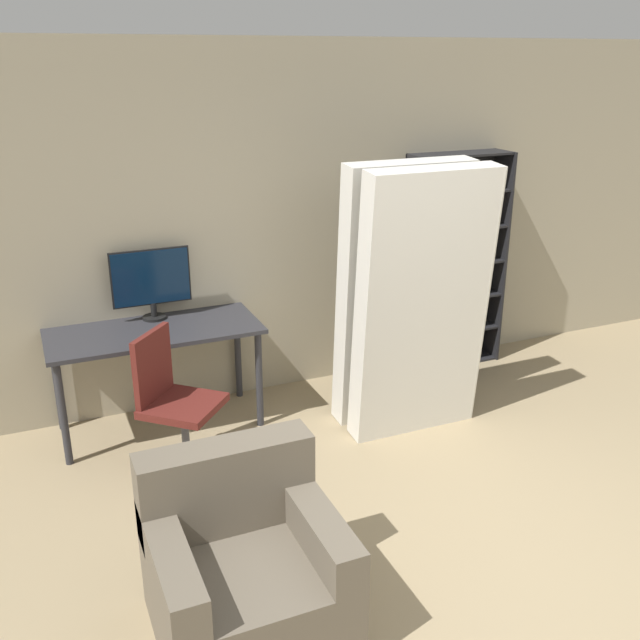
# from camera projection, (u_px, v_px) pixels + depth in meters

# --- Properties ---
(ground_plane) EXTENTS (16.00, 16.00, 0.00)m
(ground_plane) POSITION_uv_depth(u_px,v_px,m) (532.00, 608.00, 3.53)
(ground_plane) COLOR #9E8966
(wall_back) EXTENTS (8.00, 0.06, 2.70)m
(wall_back) POSITION_uv_depth(u_px,v_px,m) (307.00, 221.00, 5.57)
(wall_back) COLOR tan
(wall_back) RESTS_ON ground
(desk) EXTENTS (1.47, 0.64, 0.77)m
(desk) POSITION_uv_depth(u_px,v_px,m) (155.00, 342.00, 5.02)
(desk) COLOR #2D2D33
(desk) RESTS_ON ground
(monitor) EXTENTS (0.57, 0.17, 0.52)m
(monitor) POSITION_uv_depth(u_px,v_px,m) (151.00, 280.00, 5.09)
(monitor) COLOR black
(monitor) RESTS_ON desk
(office_chair) EXTENTS (0.62, 0.62, 0.96)m
(office_chair) POSITION_uv_depth(u_px,v_px,m) (177.00, 417.00, 4.56)
(office_chair) COLOR #4C4C51
(office_chair) RESTS_ON ground
(bookshelf) EXTENTS (0.87, 0.30, 1.83)m
(bookshelf) POSITION_uv_depth(u_px,v_px,m) (442.00, 263.00, 6.04)
(bookshelf) COLOR black
(bookshelf) RESTS_ON ground
(mattress_near) EXTENTS (0.95, 0.34, 1.92)m
(mattress_near) POSITION_uv_depth(u_px,v_px,m) (423.00, 306.00, 4.88)
(mattress_near) COLOR silver
(mattress_near) RESTS_ON ground
(mattress_far) EXTENTS (0.95, 0.32, 1.92)m
(mattress_far) POSITION_uv_depth(u_px,v_px,m) (402.00, 294.00, 5.13)
(mattress_far) COLOR silver
(mattress_far) RESTS_ON ground
(armchair) EXTENTS (0.85, 0.80, 0.85)m
(armchair) POSITION_uv_depth(u_px,v_px,m) (244.00, 568.00, 3.33)
(armchair) COLOR #665B4C
(armchair) RESTS_ON ground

